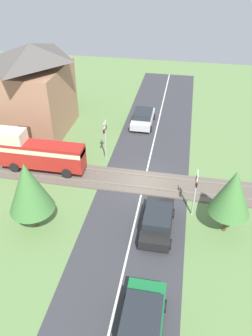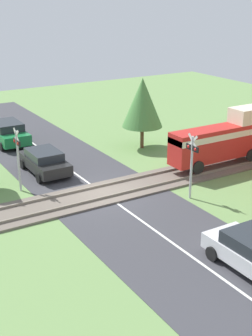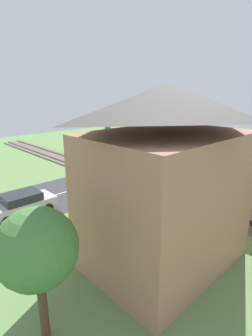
% 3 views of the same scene
% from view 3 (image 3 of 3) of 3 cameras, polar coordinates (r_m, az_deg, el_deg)
% --- Properties ---
extents(ground_plane, '(60.00, 60.00, 0.00)m').
position_cam_3_polar(ground_plane, '(23.89, -2.25, -2.11)').
color(ground_plane, '#66894C').
extents(road_surface, '(48.00, 6.40, 0.02)m').
position_cam_3_polar(road_surface, '(23.89, -2.25, -2.08)').
color(road_surface, '#38383D').
rests_on(road_surface, ground_plane).
extents(track_bed, '(2.80, 48.00, 0.24)m').
position_cam_3_polar(track_bed, '(23.87, -2.25, -1.95)').
color(track_bed, '#665B51').
rests_on(track_bed, ground_plane).
extents(car_near_crossing, '(4.08, 1.95, 1.38)m').
position_cam_3_polar(car_near_crossing, '(27.69, 2.75, 2.05)').
color(car_near_crossing, black).
rests_on(car_near_crossing, ground_plane).
extents(car_far_side, '(4.03, 2.04, 1.42)m').
position_cam_3_polar(car_far_side, '(17.96, -21.74, -7.10)').
color(car_far_side, silver).
rests_on(car_far_side, ground_plane).
extents(car_behind_queue, '(4.51, 2.04, 1.55)m').
position_cam_3_polar(car_behind_queue, '(32.77, 10.96, 4.14)').
color(car_behind_queue, '#197038').
rests_on(car_behind_queue, ground_plane).
extents(crossing_signal_west_approach, '(0.90, 0.18, 3.41)m').
position_cam_3_polar(crossing_signal_west_approach, '(27.65, -2.94, 5.07)').
color(crossing_signal_west_approach, '#B7B7B7').
rests_on(crossing_signal_west_approach, ground_plane).
extents(crossing_signal_east_approach, '(0.90, 0.18, 3.41)m').
position_cam_3_polar(crossing_signal_east_approach, '(19.00, -1.38, -0.11)').
color(crossing_signal_east_approach, '#B7B7B7').
rests_on(crossing_signal_east_approach, ground_plane).
extents(station_building, '(7.19, 5.37, 7.88)m').
position_cam_3_polar(station_building, '(11.32, 8.54, -2.92)').
color(station_building, '#AD7A5B').
rests_on(station_building, ground_plane).
extents(pedestrian_by_station, '(0.38, 0.38, 1.53)m').
position_cam_3_polar(pedestrian_by_station, '(16.49, 14.14, -8.70)').
color(pedestrian_by_station, '#7F3D84').
rests_on(pedestrian_by_station, ground_plane).
extents(tree_by_station, '(2.44, 2.44, 4.41)m').
position_cam_3_polar(tree_by_station, '(8.30, -18.85, -16.34)').
color(tree_by_station, brown).
rests_on(tree_by_station, ground_plane).
extents(tree_roadside_hedge, '(2.70, 2.70, 4.74)m').
position_cam_3_polar(tree_roadside_hedge, '(23.74, 17.90, 4.76)').
color(tree_roadside_hedge, brown).
rests_on(tree_roadside_hedge, ground_plane).
extents(tree_beyond_track, '(2.43, 2.43, 4.48)m').
position_cam_3_polar(tree_beyond_track, '(29.67, -3.95, 7.46)').
color(tree_beyond_track, brown).
rests_on(tree_beyond_track, ground_plane).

